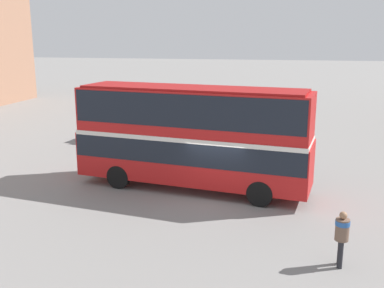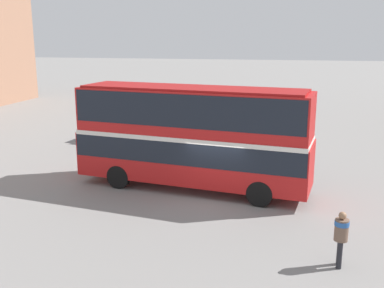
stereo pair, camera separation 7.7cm
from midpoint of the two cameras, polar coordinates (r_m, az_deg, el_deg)
name	(u,v)px [view 2 (the right image)]	position (r m, az deg, el deg)	size (l,w,h in m)	color
ground_plane	(215,199)	(19.65, 3.07, -6.97)	(240.00, 240.00, 0.00)	gray
double_decker_bus	(192,131)	(20.23, 0.11, 1.61)	(10.91, 4.00, 4.70)	red
pedestrian_foreground	(341,233)	(14.52, 18.56, -10.71)	(0.47, 0.47, 1.78)	#232328
parked_car_kerb_near	(112,130)	(30.38, -10.00, 1.74)	(4.08, 2.17, 1.56)	navy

